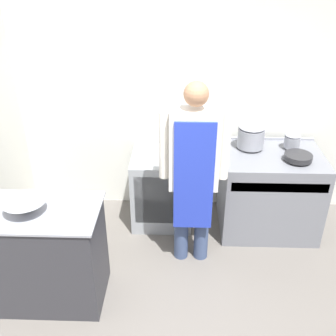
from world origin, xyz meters
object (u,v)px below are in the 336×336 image
at_px(stove, 269,191).
at_px(mixing_bowl, 25,207).
at_px(sauce_pot, 292,141).
at_px(saute_pan, 298,157).
at_px(stock_pot, 251,136).
at_px(fridge_unit, 162,188).
at_px(person_cook, 194,167).

relative_size(stove, mixing_bowl, 2.96).
xyz_separation_m(mixing_bowl, sauce_pot, (2.37, 1.27, 0.02)).
height_order(saute_pan, sauce_pot, sauce_pot).
distance_m(stove, sauce_pot, 0.60).
distance_m(saute_pan, sauce_pot, 0.28).
height_order(mixing_bowl, stock_pot, stock_pot).
bearing_deg(mixing_bowl, sauce_pot, 28.15).
bearing_deg(fridge_unit, stock_pot, 2.67).
distance_m(stove, saute_pan, 0.55).
distance_m(stove, mixing_bowl, 2.50).
relative_size(mixing_bowl, saute_pan, 1.25).
bearing_deg(person_cook, fridge_unit, 116.04).
distance_m(fridge_unit, mixing_bowl, 1.69).
bearing_deg(stock_pot, sauce_pot, 0.00).
bearing_deg(mixing_bowl, stock_pot, 33.20).
xyz_separation_m(stove, stock_pot, (-0.23, 0.14, 0.59)).
bearing_deg(fridge_unit, person_cook, -63.96).
relative_size(fridge_unit, saute_pan, 2.96).
bearing_deg(saute_pan, mixing_bowl, -157.22).
distance_m(person_cook, saute_pan, 1.13).
bearing_deg(saute_pan, stove, 146.37).
distance_m(person_cook, stock_pot, 0.92).
relative_size(stove, person_cook, 0.56).
relative_size(stove, sauce_pot, 6.14).
bearing_deg(person_cook, sauce_pot, 33.30).
xyz_separation_m(stock_pot, saute_pan, (0.43, -0.27, -0.10)).
bearing_deg(stove, mixing_bowl, -152.45).
relative_size(person_cook, stock_pot, 6.57).
distance_m(mixing_bowl, sauce_pot, 2.69).
xyz_separation_m(stove, mixing_bowl, (-2.17, -1.13, 0.53)).
height_order(stove, sauce_pot, sauce_pot).
bearing_deg(stove, saute_pan, -33.63).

